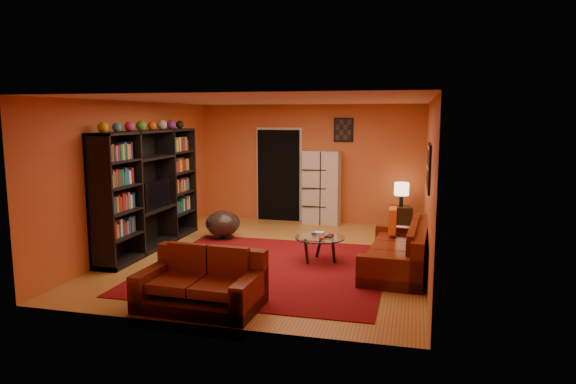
% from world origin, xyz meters
% --- Properties ---
extents(floor, '(6.00, 6.00, 0.00)m').
position_xyz_m(floor, '(0.00, 0.00, 0.00)').
color(floor, olive).
rests_on(floor, ground).
extents(ceiling, '(6.00, 6.00, 0.00)m').
position_xyz_m(ceiling, '(0.00, 0.00, 2.60)').
color(ceiling, white).
rests_on(ceiling, wall_back).
extents(wall_back, '(6.00, 0.00, 6.00)m').
position_xyz_m(wall_back, '(0.00, 3.00, 1.30)').
color(wall_back, '#BA5528').
rests_on(wall_back, floor).
extents(wall_front, '(6.00, 0.00, 6.00)m').
position_xyz_m(wall_front, '(0.00, -3.00, 1.30)').
color(wall_front, '#BA5528').
rests_on(wall_front, floor).
extents(wall_left, '(0.00, 6.00, 6.00)m').
position_xyz_m(wall_left, '(-2.50, 0.00, 1.30)').
color(wall_left, '#BA5528').
rests_on(wall_left, floor).
extents(wall_right, '(0.00, 6.00, 6.00)m').
position_xyz_m(wall_right, '(2.50, 0.00, 1.30)').
color(wall_right, '#BA5528').
rests_on(wall_right, floor).
extents(rug, '(3.60, 3.60, 0.01)m').
position_xyz_m(rug, '(0.10, -0.70, 0.01)').
color(rug, '#52090D').
rests_on(rug, floor).
extents(doorway, '(0.95, 0.10, 2.04)m').
position_xyz_m(doorway, '(-0.70, 2.96, 1.02)').
color(doorway, black).
rests_on(doorway, floor).
extents(wall_art_right, '(0.03, 1.00, 0.70)m').
position_xyz_m(wall_art_right, '(2.48, -0.30, 1.60)').
color(wall_art_right, black).
rests_on(wall_art_right, wall_right).
extents(wall_art_back, '(0.42, 0.03, 0.52)m').
position_xyz_m(wall_art_back, '(0.75, 2.98, 2.05)').
color(wall_art_back, black).
rests_on(wall_art_back, wall_back).
extents(entertainment_unit, '(0.45, 3.00, 2.10)m').
position_xyz_m(entertainment_unit, '(-2.27, 0.00, 1.05)').
color(entertainment_unit, black).
rests_on(entertainment_unit, floor).
extents(tv, '(0.87, 0.11, 0.50)m').
position_xyz_m(tv, '(-2.23, 0.00, 0.97)').
color(tv, black).
rests_on(tv, entertainment_unit).
extents(sofa, '(1.02, 2.24, 0.85)m').
position_xyz_m(sofa, '(2.14, -0.27, 0.28)').
color(sofa, '#4D160A').
rests_on(sofa, rug).
extents(loveseat, '(1.52, 0.95, 0.85)m').
position_xyz_m(loveseat, '(-0.23, -2.42, 0.29)').
color(loveseat, '#4D160A').
rests_on(loveseat, rug).
extents(throw_pillow, '(0.12, 0.42, 0.42)m').
position_xyz_m(throw_pillow, '(1.95, 0.40, 0.63)').
color(throw_pillow, orange).
rests_on(throw_pillow, sofa).
extents(coffee_table, '(0.81, 0.81, 0.40)m').
position_xyz_m(coffee_table, '(0.83, -0.16, 0.36)').
color(coffee_table, silver).
rests_on(coffee_table, floor).
extents(storage_cabinet, '(0.82, 0.41, 1.60)m').
position_xyz_m(storage_cabinet, '(0.31, 2.80, 0.80)').
color(storage_cabinet, beige).
rests_on(storage_cabinet, floor).
extents(bowl_chair, '(0.66, 0.66, 0.54)m').
position_xyz_m(bowl_chair, '(-1.28, 0.97, 0.29)').
color(bowl_chair, black).
rests_on(bowl_chair, floor).
extents(side_table, '(0.48, 0.48, 0.50)m').
position_xyz_m(side_table, '(2.03, 2.53, 0.25)').
color(side_table, black).
rests_on(side_table, floor).
extents(table_lamp, '(0.30, 0.30, 0.50)m').
position_xyz_m(table_lamp, '(2.03, 2.53, 0.85)').
color(table_lamp, black).
rests_on(table_lamp, side_table).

